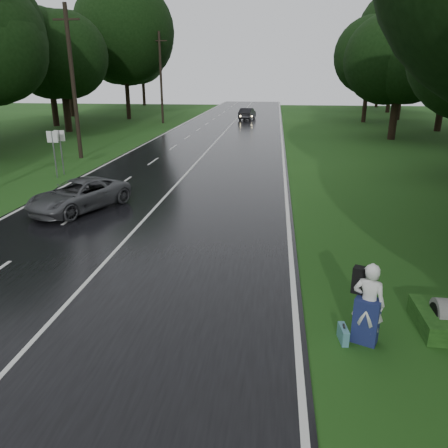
{
  "coord_description": "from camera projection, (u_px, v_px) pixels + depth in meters",
  "views": [
    {
      "loc": [
        5.13,
        -8.38,
        5.59
      ],
      "look_at": [
        3.63,
        4.54,
        1.1
      ],
      "focal_mm": 34.74,
      "sensor_mm": 36.0,
      "label": 1
    }
  ],
  "objects": [
    {
      "name": "utility_pole_far",
      "position": [
        163.0,
        123.0,
        52.88
      ],
      "size": [
        1.8,
        0.28,
        10.35
      ],
      "primitive_type": null,
      "color": "black",
      "rests_on": "ground"
    },
    {
      "name": "ground",
      "position": [
        50.0,
        324.0,
        10.25
      ],
      "size": [
        160.0,
        160.0,
        0.0
      ],
      "primitive_type": "plane",
      "color": "#1F4915",
      "rests_on": "ground"
    },
    {
      "name": "hitchhiker",
      "position": [
        367.0,
        306.0,
        9.32
      ],
      "size": [
        0.81,
        0.79,
        1.89
      ],
      "color": "silver",
      "rests_on": "ground"
    },
    {
      "name": "road",
      "position": [
        197.0,
        163.0,
        29.03
      ],
      "size": [
        12.0,
        140.0,
        0.04
      ],
      "primitive_type": "cube",
      "color": "black",
      "rests_on": "ground"
    },
    {
      "name": "suitcase",
      "position": [
        343.0,
        334.0,
        9.55
      ],
      "size": [
        0.2,
        0.51,
        0.35
      ],
      "primitive_type": "cube",
      "rotation": [
        0.0,
        0.0,
        0.11
      ],
      "color": "teal",
      "rests_on": "ground"
    },
    {
      "name": "road_sign_a",
      "position": [
        57.0,
        178.0,
        24.87
      ],
      "size": [
        0.63,
        0.1,
        2.64
      ],
      "primitive_type": null,
      "color": "white",
      "rests_on": "ground"
    },
    {
      "name": "lane_center",
      "position": [
        197.0,
        162.0,
        29.02
      ],
      "size": [
        0.12,
        140.0,
        0.01
      ],
      "primitive_type": "cube",
      "color": "silver",
      "rests_on": "road"
    },
    {
      "name": "tree_right_e",
      "position": [
        391.0,
        139.0,
        39.59
      ],
      "size": [
        7.6,
        7.6,
        11.87
      ],
      "primitive_type": null,
      "color": "black",
      "rests_on": "ground"
    },
    {
      "name": "tree_right_f",
      "position": [
        363.0,
        122.0,
        53.96
      ],
      "size": [
        8.38,
        8.38,
        13.1
      ],
      "primitive_type": null,
      "color": "black",
      "rests_on": "ground"
    },
    {
      "name": "utility_pole_mid",
      "position": [
        81.0,
        158.0,
        30.79
      ],
      "size": [
        1.8,
        0.28,
        9.97
      ],
      "primitive_type": null,
      "color": "black",
      "rests_on": "ground"
    },
    {
      "name": "far_car",
      "position": [
        247.0,
        114.0,
        56.73
      ],
      "size": [
        2.12,
        4.63,
        1.47
      ],
      "primitive_type": "imported",
      "rotation": [
        0.0,
        0.0,
        3.01
      ],
      "color": "black",
      "rests_on": "road"
    },
    {
      "name": "tree_left_f",
      "position": [
        129.0,
        119.0,
        57.79
      ],
      "size": [
        11.61,
        11.61,
        18.14
      ],
      "primitive_type": null,
      "color": "black",
      "rests_on": "ground"
    },
    {
      "name": "road_sign_b",
      "position": [
        64.0,
        174.0,
        25.67
      ],
      "size": [
        0.62,
        0.1,
        2.59
      ],
      "primitive_type": null,
      "color": "white",
      "rests_on": "ground"
    },
    {
      "name": "tree_left_e",
      "position": [
        69.0,
        132.0,
        44.96
      ],
      "size": [
        8.25,
        8.25,
        12.89
      ],
      "primitive_type": null,
      "color": "black",
      "rests_on": "ground"
    },
    {
      "name": "grey_car",
      "position": [
        79.0,
        195.0,
        18.66
      ],
      "size": [
        3.89,
        5.13,
        1.3
      ],
      "primitive_type": "imported",
      "rotation": [
        0.0,
        0.0,
        5.85
      ],
      "color": "#484A4D",
      "rests_on": "road"
    }
  ]
}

